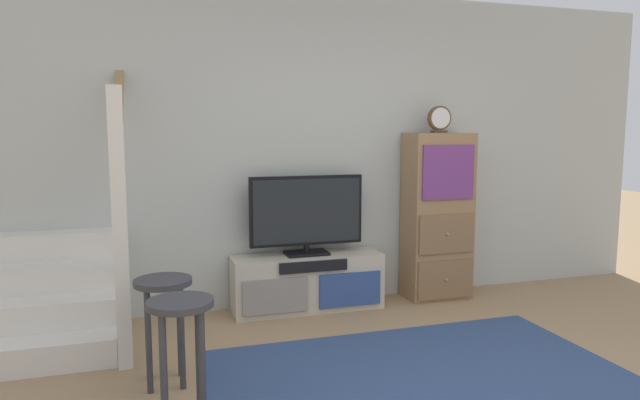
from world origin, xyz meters
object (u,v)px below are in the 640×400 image
object	(u,v)px
bar_stool_far	(164,305)
desk_clock	(439,119)
media_console	(308,282)
bar_stool_near	(181,332)
television	(307,213)
side_cabinet	(437,216)

from	to	relation	value
bar_stool_far	desk_clock	bearing A→B (deg)	24.70
media_console	bar_stool_near	xyz separation A→B (m)	(-1.14, -1.64, 0.27)
media_console	bar_stool_near	world-z (taller)	bar_stool_near
television	bar_stool_far	xyz separation A→B (m)	(-1.21, -1.14, -0.34)
media_console	bar_stool_far	xyz separation A→B (m)	(-1.21, -1.12, 0.25)
desk_clock	bar_stool_far	xyz separation A→B (m)	(-2.42, -1.11, -1.13)
bar_stool_near	television	bearing A→B (deg)	55.58
side_cabinet	bar_stool_far	world-z (taller)	side_cabinet
television	bar_stool_near	distance (m)	2.04
side_cabinet	desk_clock	size ratio (longest dim) A/B	6.31
side_cabinet	desk_clock	world-z (taller)	desk_clock
television	side_cabinet	distance (m)	1.23
bar_stool_far	side_cabinet	bearing A→B (deg)	24.86
television	media_console	bearing A→B (deg)	-90.00
television	side_cabinet	world-z (taller)	side_cabinet
media_console	side_cabinet	bearing A→B (deg)	0.48
media_console	bar_stool_far	bearing A→B (deg)	-137.21
side_cabinet	bar_stool_near	xyz separation A→B (m)	(-2.37, -1.65, -0.24)
television	desk_clock	size ratio (longest dim) A/B	4.10
media_console	desk_clock	world-z (taller)	desk_clock
television	bar_stool_far	world-z (taller)	television
media_console	bar_stool_far	world-z (taller)	bar_stool_far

